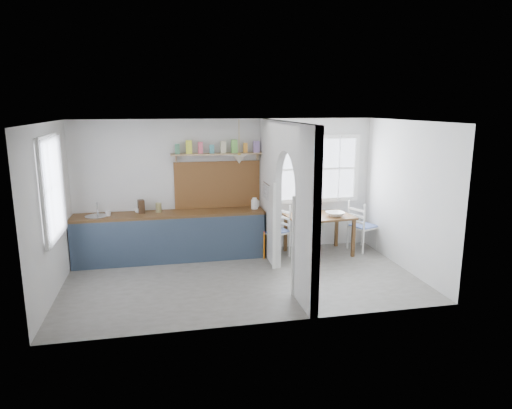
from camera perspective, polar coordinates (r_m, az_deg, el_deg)
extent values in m
cube|color=gray|center=(7.71, -1.65, -9.35)|extent=(5.80, 3.20, 0.01)
cube|color=silver|center=(7.18, -1.78, 10.34)|extent=(5.80, 3.20, 0.01)
cube|color=silver|center=(8.89, -3.53, 2.25)|extent=(5.80, 0.01, 2.60)
cube|color=silver|center=(5.81, 1.07, -3.10)|extent=(5.80, 0.01, 2.60)
cube|color=silver|center=(7.41, -24.37, -0.84)|extent=(0.01, 3.20, 2.60)
cube|color=silver|center=(8.34, 18.32, 0.99)|extent=(0.01, 3.20, 2.60)
cube|color=silver|center=(6.37, 6.42, -1.81)|extent=(0.12, 0.80, 2.60)
cube|color=silver|center=(8.44, 1.78, 1.73)|extent=(0.12, 1.20, 2.60)
cube|color=silver|center=(7.17, 4.08, 6.11)|extent=(0.12, 1.20, 1.05)
cube|color=brown|center=(8.59, -10.68, -1.18)|extent=(3.50, 0.60, 0.05)
cube|color=#415169|center=(8.43, -10.51, -4.60)|extent=(3.50, 0.03, 0.85)
cube|color=#322011|center=(8.75, -10.57, -3.98)|extent=(3.46, 0.45, 0.85)
cylinder|color=#BABDC3|center=(8.67, -19.30, -1.45)|extent=(0.40, 0.40, 0.02)
cube|color=brown|center=(8.83, -4.83, 2.49)|extent=(1.65, 0.03, 0.90)
cube|color=tan|center=(8.66, -4.83, 6.32)|extent=(1.75, 0.20, 0.03)
cube|color=#306646|center=(8.59, -9.81, 6.84)|extent=(0.09, 0.09, 0.18)
cube|color=gold|center=(8.60, -8.39, 6.89)|extent=(0.09, 0.09, 0.18)
cube|color=#C34559|center=(8.62, -6.96, 6.94)|extent=(0.09, 0.09, 0.18)
cube|color=teal|center=(8.64, -5.55, 6.99)|extent=(0.09, 0.09, 0.18)
cube|color=#B7B28D|center=(8.66, -4.14, 7.03)|extent=(0.09, 0.09, 0.18)
cube|color=#5FAF41|center=(8.70, -2.74, 7.06)|extent=(0.09, 0.09, 0.18)
cube|color=orange|center=(8.73, -1.35, 7.10)|extent=(0.09, 0.09, 0.18)
cube|color=#8667AA|center=(8.77, 0.03, 7.12)|extent=(0.09, 0.09, 0.18)
cone|color=beige|center=(8.39, -2.11, 5.68)|extent=(0.26, 0.26, 0.16)
cylinder|color=#BABDC3|center=(8.29, 1.34, 2.61)|extent=(0.02, 0.50, 0.02)
imported|color=white|center=(8.60, -17.98, -1.04)|extent=(0.14, 0.14, 0.10)
imported|color=white|center=(8.70, -14.57, -0.73)|extent=(0.15, 0.15, 0.09)
cube|color=#322011|center=(8.66, -14.15, -0.24)|extent=(0.14, 0.17, 0.24)
cylinder|color=olive|center=(8.66, -12.08, -0.37)|extent=(0.12, 0.12, 0.17)
cube|color=#BB2F58|center=(8.62, 1.01, -5.06)|extent=(0.02, 0.03, 0.53)
cube|color=orange|center=(8.62, 1.02, -5.22)|extent=(0.02, 0.03, 0.54)
imported|color=white|center=(8.83, 9.87, -1.18)|extent=(0.37, 0.37, 0.08)
imported|color=#628F6A|center=(8.71, 7.65, -1.26)|extent=(0.13, 0.13, 0.10)
cylinder|color=black|center=(8.64, 5.68, -1.61)|extent=(0.20, 0.20, 0.01)
imported|color=#3F2C4A|center=(9.05, 7.56, -0.46)|extent=(0.18, 0.18, 0.18)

